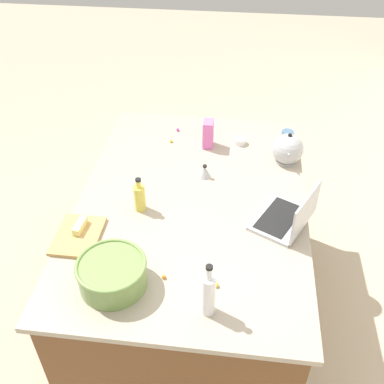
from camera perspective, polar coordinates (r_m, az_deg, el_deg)
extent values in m
plane|color=#B7A88E|center=(3.03, 0.00, -14.08)|extent=(12.00, 12.00, 0.00)
cube|color=brown|center=(2.69, 0.00, -8.53)|extent=(1.67, 1.13, 0.87)
cube|color=tan|center=(2.38, 0.00, -1.21)|extent=(1.73, 1.19, 0.03)
cube|color=#B7B7BC|center=(2.28, 11.14, -3.43)|extent=(0.38, 0.34, 0.02)
cube|color=black|center=(2.28, 10.95, -3.14)|extent=(0.31, 0.26, 0.00)
cube|color=#B7B7BC|center=(2.19, 14.20, -2.43)|extent=(0.27, 0.15, 0.20)
cube|color=#333842|center=(2.19, 14.05, -2.37)|extent=(0.24, 0.13, 0.18)
cylinder|color=#72934C|center=(1.95, -10.04, -10.25)|extent=(0.29, 0.29, 0.12)
cylinder|color=black|center=(1.95, -10.06, -10.13)|extent=(0.24, 0.24, 0.11)
torus|color=#72934C|center=(1.91, -10.25, -9.05)|extent=(0.30, 0.30, 0.02)
cylinder|color=white|center=(1.81, 2.08, -12.91)|extent=(0.06, 0.06, 0.20)
cylinder|color=white|center=(1.71, 2.18, -10.26)|extent=(0.02, 0.02, 0.06)
cylinder|color=black|center=(1.68, 2.21, -9.50)|extent=(0.03, 0.03, 0.01)
cylinder|color=#DBC64C|center=(2.28, -6.62, -0.78)|extent=(0.06, 0.06, 0.14)
cylinder|color=#DBC64C|center=(2.23, -6.79, 1.01)|extent=(0.02, 0.02, 0.04)
cylinder|color=black|center=(2.21, -6.84, 1.53)|extent=(0.03, 0.03, 0.01)
cylinder|color=#ADADB2|center=(2.70, 11.81, 4.01)|extent=(0.13, 0.13, 0.01)
sphere|color=#ADADB2|center=(2.66, 12.02, 5.33)|extent=(0.18, 0.18, 0.18)
cone|color=#ADADB2|center=(2.58, 12.15, 4.62)|extent=(0.08, 0.03, 0.07)
sphere|color=black|center=(2.61, 12.29, 7.02)|extent=(0.02, 0.02, 0.02)
cube|color=tan|center=(2.22, -14.21, -5.39)|extent=(0.27, 0.21, 0.02)
cube|color=#F4E58C|center=(2.23, -13.99, -4.16)|extent=(0.11, 0.05, 0.04)
cylinder|color=slate|center=(2.92, 12.00, 7.18)|extent=(0.08, 0.08, 0.04)
cylinder|color=white|center=(2.81, 6.07, 6.44)|extent=(0.07, 0.07, 0.04)
cone|color=#B2B2B7|center=(2.51, 1.62, 2.60)|extent=(0.07, 0.07, 0.07)
cylinder|color=black|center=(2.48, 1.63, 3.29)|extent=(0.02, 0.02, 0.01)
cube|color=pink|center=(2.74, 2.06, 7.37)|extent=(0.09, 0.06, 0.17)
sphere|color=yellow|center=(2.81, -2.65, 6.44)|extent=(0.02, 0.02, 0.02)
sphere|color=orange|center=(1.99, -3.58, -10.67)|extent=(0.02, 0.02, 0.02)
sphere|color=yellow|center=(1.96, 3.08, -11.65)|extent=(0.02, 0.02, 0.02)
sphere|color=#CC3399|center=(2.92, -1.80, 7.88)|extent=(0.02, 0.02, 0.02)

